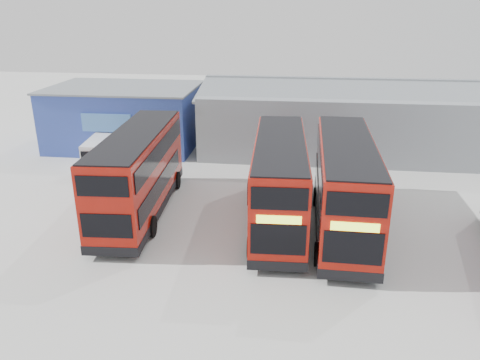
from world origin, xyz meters
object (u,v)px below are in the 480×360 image
double_decker_left (139,174)px  office_block (125,116)px  double_decker_right (345,187)px  panel_van (104,150)px  double_decker_centre (279,183)px  maintenance_shed (385,118)px

double_decker_left → office_block: bearing=-70.3°
double_decker_right → panel_van: double_decker_right is taller
double_decker_centre → panel_van: 16.01m
double_decker_right → maintenance_shed: bearing=74.8°
double_decker_left → double_decker_centre: bearing=173.9°
double_decker_right → double_decker_left: bearing=177.5°
double_decker_left → maintenance_shed: bearing=-139.8°
panel_van → double_decker_right: bearing=-33.4°
double_decker_centre → double_decker_right: size_ratio=0.98×
office_block → panel_van: (0.18, -5.44, -1.34)m
double_decker_right → panel_van: bearing=154.1°
double_decker_centre → office_block: bearing=132.7°
maintenance_shed → double_decker_right: (-4.74, -16.16, -0.13)m
panel_van → office_block: bearing=85.5°
double_decker_left → double_decker_right: 11.63m
maintenance_shed → panel_van: bearing=-161.2°
office_block → maintenance_shed: maintenance_shed is taller
double_decker_left → double_decker_centre: (8.11, -0.42, -0.03)m
office_block → panel_van: bearing=-88.1°
office_block → double_decker_left: 14.56m
office_block → double_decker_left: (5.66, -13.42, -0.13)m
double_decker_right → panel_van: size_ratio=2.25×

